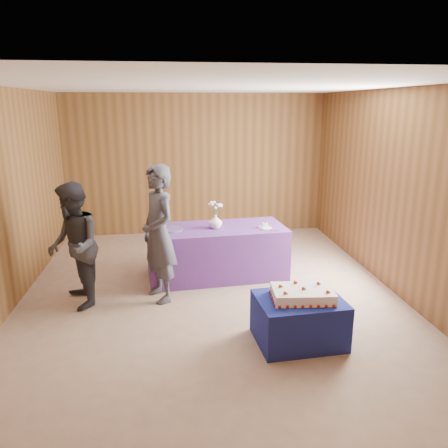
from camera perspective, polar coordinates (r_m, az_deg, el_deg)
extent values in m
plane|color=#9F836E|center=(6.02, -1.80, -9.01)|extent=(6.00, 6.00, 0.00)
cube|color=brown|center=(8.56, -3.69, 7.69)|extent=(5.00, 0.04, 2.70)
cube|color=brown|center=(2.76, 3.60, -8.94)|extent=(5.00, 0.04, 2.70)
cube|color=brown|center=(5.94, -26.72, 2.70)|extent=(0.04, 6.00, 2.70)
cube|color=brown|center=(6.33, 21.33, 3.96)|extent=(0.04, 6.00, 2.70)
cube|color=white|center=(5.49, -2.05, 17.59)|extent=(5.00, 6.00, 0.04)
cube|color=navy|center=(4.86, 9.74, -12.25)|extent=(0.95, 0.77, 0.50)
cube|color=#6F3694|center=(6.48, -0.96, -3.65)|extent=(2.08, 1.08, 0.75)
cube|color=white|center=(4.72, 10.22, -8.98)|extent=(0.66, 0.47, 0.12)
sphere|color=#AE1F0D|center=(4.50, 6.79, -10.71)|extent=(0.03, 0.03, 0.03)
sphere|color=#AE1F0D|center=(4.63, 14.62, -10.30)|extent=(0.03, 0.03, 0.03)
sphere|color=#AE1F0D|center=(4.87, 6.01, -8.55)|extent=(0.03, 0.03, 0.03)
sphere|color=#AE1F0D|center=(5.00, 13.24, -8.25)|extent=(0.03, 0.03, 0.03)
sphere|color=#AE1F0D|center=(4.56, 8.21, -8.74)|extent=(0.04, 0.04, 0.04)
cone|color=#125319|center=(4.57, 8.52, -8.86)|extent=(0.01, 0.03, 0.03)
sphere|color=#AE1F0D|center=(4.81, 11.99, -7.60)|extent=(0.04, 0.04, 0.04)
cone|color=#125319|center=(4.83, 12.28, -7.71)|extent=(0.01, 0.03, 0.03)
sphere|color=#AE1F0D|center=(4.69, 10.27, -8.13)|extent=(0.04, 0.04, 0.04)
cone|color=#125319|center=(4.70, 10.57, -8.24)|extent=(0.01, 0.03, 0.03)
imported|color=white|center=(6.31, -1.12, 0.35)|extent=(0.25, 0.25, 0.20)
cylinder|color=#356327|center=(6.27, -0.83, 1.86)|extent=(0.01, 0.01, 0.14)
sphere|color=#E5C0F9|center=(6.26, -0.37, 2.49)|extent=(0.05, 0.05, 0.05)
cylinder|color=#356327|center=(6.29, -0.89, 1.90)|extent=(0.01, 0.01, 0.14)
sphere|color=white|center=(6.31, -0.54, 2.58)|extent=(0.05, 0.05, 0.05)
cylinder|color=#356327|center=(6.30, -1.03, 1.92)|extent=(0.01, 0.01, 0.14)
sphere|color=#E5C0F9|center=(6.33, -0.89, 2.63)|extent=(0.05, 0.05, 0.05)
cylinder|color=#356327|center=(6.30, -1.20, 1.92)|extent=(0.01, 0.01, 0.14)
sphere|color=white|center=(6.33, -1.32, 2.63)|extent=(0.05, 0.05, 0.05)
cylinder|color=#356327|center=(6.29, -1.35, 1.90)|extent=(0.01, 0.01, 0.14)
sphere|color=#E5C0F9|center=(6.31, -1.69, 2.58)|extent=(0.05, 0.05, 0.05)
cylinder|color=#356327|center=(6.28, -1.43, 1.86)|extent=(0.01, 0.01, 0.14)
sphere|color=white|center=(6.27, -1.88, 2.50)|extent=(0.05, 0.05, 0.05)
cylinder|color=#356327|center=(6.26, -1.41, 1.82)|extent=(0.01, 0.01, 0.14)
sphere|color=#E5C0F9|center=(6.23, -1.85, 2.40)|extent=(0.05, 0.05, 0.05)
cylinder|color=#356327|center=(6.24, -1.31, 1.79)|extent=(0.01, 0.01, 0.14)
sphere|color=white|center=(6.19, -1.58, 2.33)|extent=(0.05, 0.05, 0.05)
cylinder|color=#356327|center=(6.24, -1.14, 1.78)|extent=(0.01, 0.01, 0.14)
sphere|color=#E5C0F9|center=(6.17, -1.17, 2.30)|extent=(0.05, 0.05, 0.05)
cylinder|color=#356327|center=(6.24, -0.98, 1.79)|extent=(0.01, 0.01, 0.14)
sphere|color=white|center=(6.19, -0.74, 2.32)|extent=(0.05, 0.05, 0.05)
cylinder|color=#356327|center=(6.26, -0.86, 1.82)|extent=(0.01, 0.01, 0.14)
sphere|color=#E5C0F9|center=(6.22, -0.45, 2.40)|extent=(0.05, 0.05, 0.05)
cylinder|color=#5D4A94|center=(6.29, -7.05, -0.67)|extent=(0.37, 0.37, 0.02)
cylinder|color=white|center=(6.37, 5.38, -0.46)|extent=(0.25, 0.25, 0.01)
cube|color=white|center=(6.36, 5.39, -0.13)|extent=(0.08, 0.07, 0.06)
sphere|color=#AE1F0D|center=(6.33, 5.44, 0.20)|extent=(0.03, 0.03, 0.03)
cube|color=silver|center=(6.24, 6.00, -0.85)|extent=(0.25, 0.11, 0.00)
imported|color=#3C3C47|center=(5.62, -8.55, -1.31)|extent=(0.66, 0.77, 1.78)
imported|color=#30323A|center=(5.71, -19.01, -2.74)|extent=(0.82, 0.93, 1.59)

